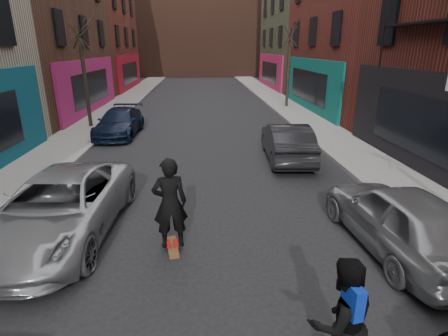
{
  "coord_description": "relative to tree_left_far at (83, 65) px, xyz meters",
  "views": [
    {
      "loc": [
        -0.19,
        -1.41,
        4.26
      ],
      "look_at": [
        0.34,
        6.21,
        1.6
      ],
      "focal_mm": 28.0,
      "sensor_mm": 36.0,
      "label": 1
    }
  ],
  "objects": [
    {
      "name": "sidewalk_left",
      "position": [
        -0.05,
        12.0,
        -3.31
      ],
      "size": [
        2.5,
        84.0,
        0.13
      ],
      "primitive_type": "cube",
      "color": "gray",
      "rests_on": "ground"
    },
    {
      "name": "sidewalk_right",
      "position": [
        12.45,
        12.0,
        -3.31
      ],
      "size": [
        2.5,
        84.0,
        0.13
      ],
      "primitive_type": "cube",
      "color": "gray",
      "rests_on": "ground"
    },
    {
      "name": "building_far",
      "position": [
        6.2,
        38.0,
        3.62
      ],
      "size": [
        40.0,
        10.0,
        14.0
      ],
      "primitive_type": "cube",
      "color": "#47281E",
      "rests_on": "ground"
    },
    {
      "name": "tree_left_far",
      "position": [
        0.0,
        0.0,
        0.0
      ],
      "size": [
        2.0,
        2.0,
        6.5
      ],
      "primitive_type": null,
      "color": "black",
      "rests_on": "sidewalk_left"
    },
    {
      "name": "tree_right_far",
      "position": [
        12.4,
        6.0,
        0.15
      ],
      "size": [
        2.0,
        2.0,
        6.8
      ],
      "primitive_type": null,
      "color": "black",
      "rests_on": "sidewalk_right"
    },
    {
      "name": "parked_left_far",
      "position": [
        2.71,
        -11.79,
        -2.64
      ],
      "size": [
        2.76,
        5.44,
        1.47
      ],
      "primitive_type": "imported",
      "rotation": [
        0.0,
        0.0,
        -0.06
      ],
      "color": "#919399",
      "rests_on": "ground"
    },
    {
      "name": "parked_left_end",
      "position": [
        1.97,
        -1.75,
        -2.72
      ],
      "size": [
        2.03,
        4.62,
        1.32
      ],
      "primitive_type": "imported",
      "rotation": [
        0.0,
        0.0,
        -0.04
      ],
      "color": "black",
      "rests_on": "ground"
    },
    {
      "name": "parked_right_far",
      "position": [
        10.29,
        -12.94,
        -2.62
      ],
      "size": [
        2.07,
        4.55,
        1.51
      ],
      "primitive_type": "imported",
      "rotation": [
        0.0,
        0.0,
        3.21
      ],
      "color": "gray",
      "rests_on": "ground"
    },
    {
      "name": "parked_right_end",
      "position": [
        9.4,
        -6.32,
        -2.65
      ],
      "size": [
        1.82,
        4.51,
        1.46
      ],
      "primitive_type": "imported",
      "rotation": [
        0.0,
        0.0,
        3.08
      ],
      "color": "black",
      "rests_on": "ground"
    },
    {
      "name": "skateboard",
      "position": [
        5.33,
        -12.61,
        -3.33
      ],
      "size": [
        0.36,
        0.83,
        0.1
      ],
      "primitive_type": "cube",
      "rotation": [
        0.0,
        0.0,
        0.17
      ],
      "color": "brown",
      "rests_on": "ground"
    },
    {
      "name": "skateboarder",
      "position": [
        5.33,
        -12.61,
        -2.26
      ],
      "size": [
        0.81,
        0.61,
        2.03
      ],
      "primitive_type": "imported",
      "rotation": [
        0.0,
        0.0,
        3.32
      ],
      "color": "black",
      "rests_on": "skateboard"
    },
    {
      "name": "pedestrian",
      "position": [
        7.74,
        -15.96,
        -2.45
      ],
      "size": [
        1.01,
        0.85,
        1.84
      ],
      "rotation": [
        0.0,
        0.0,
        3.32
      ],
      "color": "black",
      "rests_on": "ground"
    }
  ]
}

